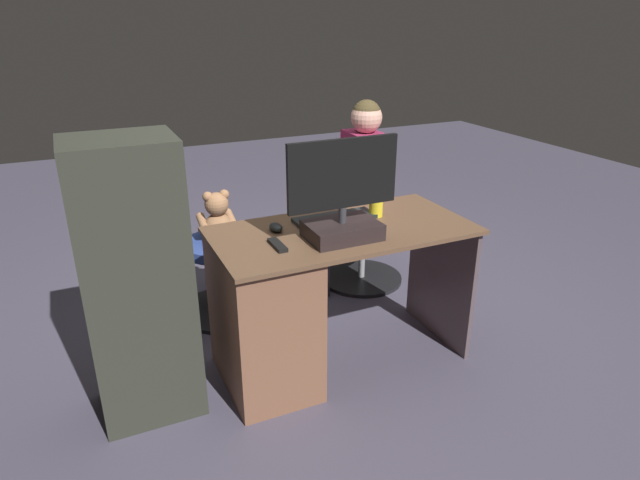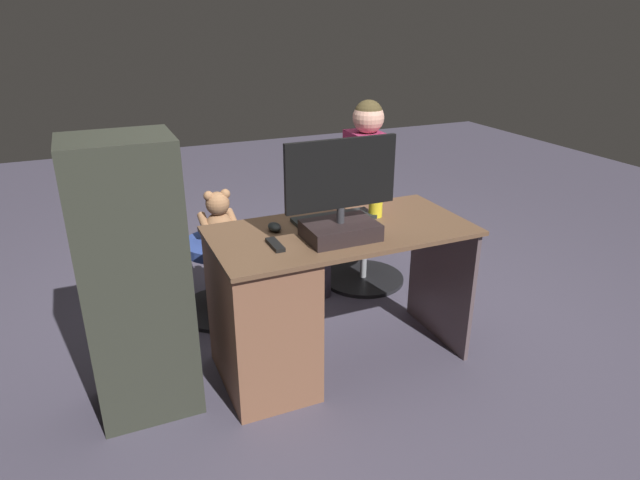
{
  "view_description": "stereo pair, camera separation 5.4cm",
  "coord_description": "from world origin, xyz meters",
  "px_view_note": "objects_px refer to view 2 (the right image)",
  "views": [
    {
      "loc": [
        1.13,
        2.58,
        1.72
      ],
      "look_at": [
        -0.04,
        0.04,
        0.55
      ],
      "focal_mm": 30.74,
      "sensor_mm": 36.0,
      "label": 1
    },
    {
      "loc": [
        1.08,
        2.6,
        1.72
      ],
      "look_at": [
        -0.04,
        0.04,
        0.55
      ],
      "focal_mm": 30.74,
      "sensor_mm": 36.0,
      "label": 2
    }
  ],
  "objects_px": {
    "teddy_bear": "(218,217)",
    "cup": "(375,208)",
    "monitor": "(341,206)",
    "visitor_chair": "(364,245)",
    "office_chair_teddy": "(223,272)",
    "person": "(356,180)",
    "desk": "(279,306)",
    "tv_remote": "(275,245)",
    "keyboard": "(334,218)",
    "computer_mouse": "(275,227)"
  },
  "relations": [
    {
      "from": "teddy_bear",
      "to": "cup",
      "type": "bearing_deg",
      "value": 134.4
    },
    {
      "from": "monitor",
      "to": "visitor_chair",
      "type": "relative_size",
      "value": 0.95
    },
    {
      "from": "monitor",
      "to": "office_chair_teddy",
      "type": "bearing_deg",
      "value": -66.56
    },
    {
      "from": "monitor",
      "to": "person",
      "type": "height_order",
      "value": "person"
    },
    {
      "from": "desk",
      "to": "visitor_chair",
      "type": "relative_size",
      "value": 2.28
    },
    {
      "from": "tv_remote",
      "to": "teddy_bear",
      "type": "bearing_deg",
      "value": -86.39
    },
    {
      "from": "visitor_chair",
      "to": "keyboard",
      "type": "bearing_deg",
      "value": 50.79
    },
    {
      "from": "computer_mouse",
      "to": "tv_remote",
      "type": "distance_m",
      "value": 0.2
    },
    {
      "from": "cup",
      "to": "teddy_bear",
      "type": "height_order",
      "value": "cup"
    },
    {
      "from": "cup",
      "to": "keyboard",
      "type": "bearing_deg",
      "value": -9.26
    },
    {
      "from": "computer_mouse",
      "to": "cup",
      "type": "bearing_deg",
      "value": 177.97
    },
    {
      "from": "cup",
      "to": "tv_remote",
      "type": "height_order",
      "value": "cup"
    },
    {
      "from": "monitor",
      "to": "visitor_chair",
      "type": "xyz_separation_m",
      "value": [
        -0.61,
        -0.88,
        -0.64
      ]
    },
    {
      "from": "visitor_chair",
      "to": "cup",
      "type": "bearing_deg",
      "value": 65.32
    },
    {
      "from": "monitor",
      "to": "person",
      "type": "relative_size",
      "value": 0.43
    },
    {
      "from": "teddy_bear",
      "to": "visitor_chair",
      "type": "height_order",
      "value": "teddy_bear"
    },
    {
      "from": "person",
      "to": "teddy_bear",
      "type": "bearing_deg",
      "value": 0.89
    },
    {
      "from": "desk",
      "to": "office_chair_teddy",
      "type": "relative_size",
      "value": 2.27
    },
    {
      "from": "cup",
      "to": "desk",
      "type": "bearing_deg",
      "value": 8.97
    },
    {
      "from": "computer_mouse",
      "to": "cup",
      "type": "distance_m",
      "value": 0.54
    },
    {
      "from": "keyboard",
      "to": "office_chair_teddy",
      "type": "distance_m",
      "value": 0.92
    },
    {
      "from": "keyboard",
      "to": "teddy_bear",
      "type": "distance_m",
      "value": 0.79
    },
    {
      "from": "cup",
      "to": "office_chair_teddy",
      "type": "distance_m",
      "value": 1.08
    },
    {
      "from": "monitor",
      "to": "tv_remote",
      "type": "bearing_deg",
      "value": -4.33
    },
    {
      "from": "computer_mouse",
      "to": "cup",
      "type": "relative_size",
      "value": 1.04
    },
    {
      "from": "office_chair_teddy",
      "to": "visitor_chair",
      "type": "height_order",
      "value": "same"
    },
    {
      "from": "teddy_bear",
      "to": "tv_remote",
      "type": "bearing_deg",
      "value": 94.18
    },
    {
      "from": "tv_remote",
      "to": "person",
      "type": "bearing_deg",
      "value": -135.04
    },
    {
      "from": "tv_remote",
      "to": "monitor",
      "type": "bearing_deg",
      "value": 175.11
    },
    {
      "from": "desk",
      "to": "monitor",
      "type": "xyz_separation_m",
      "value": [
        -0.28,
        0.1,
        0.51
      ]
    },
    {
      "from": "desk",
      "to": "person",
      "type": "relative_size",
      "value": 1.03
    },
    {
      "from": "cup",
      "to": "computer_mouse",
      "type": "bearing_deg",
      "value": -2.03
    },
    {
      "from": "keyboard",
      "to": "desk",
      "type": "bearing_deg",
      "value": 19.69
    },
    {
      "from": "keyboard",
      "to": "computer_mouse",
      "type": "distance_m",
      "value": 0.32
    },
    {
      "from": "computer_mouse",
      "to": "teddy_bear",
      "type": "bearing_deg",
      "value": -79.34
    },
    {
      "from": "computer_mouse",
      "to": "person",
      "type": "height_order",
      "value": "person"
    },
    {
      "from": "monitor",
      "to": "visitor_chair",
      "type": "distance_m",
      "value": 1.25
    },
    {
      "from": "tv_remote",
      "to": "visitor_chair",
      "type": "xyz_separation_m",
      "value": [
        -0.92,
        -0.86,
        -0.5
      ]
    },
    {
      "from": "computer_mouse",
      "to": "office_chair_teddy",
      "type": "relative_size",
      "value": 0.17
    },
    {
      "from": "person",
      "to": "cup",
      "type": "bearing_deg",
      "value": 70.68
    },
    {
      "from": "desk",
      "to": "visitor_chair",
      "type": "xyz_separation_m",
      "value": [
        -0.89,
        -0.78,
        -0.14
      ]
    },
    {
      "from": "cup",
      "to": "teddy_bear",
      "type": "distance_m",
      "value": 0.97
    },
    {
      "from": "keyboard",
      "to": "tv_remote",
      "type": "relative_size",
      "value": 2.8
    },
    {
      "from": "cup",
      "to": "visitor_chair",
      "type": "height_order",
      "value": "cup"
    },
    {
      "from": "keyboard",
      "to": "tv_remote",
      "type": "xyz_separation_m",
      "value": [
        0.38,
        0.2,
        -0.0
      ]
    },
    {
      "from": "desk",
      "to": "cup",
      "type": "relative_size",
      "value": 13.79
    },
    {
      "from": "computer_mouse",
      "to": "person",
      "type": "xyz_separation_m",
      "value": [
        -0.78,
        -0.67,
        -0.04
      ]
    },
    {
      "from": "desk",
      "to": "monitor",
      "type": "height_order",
      "value": "monitor"
    },
    {
      "from": "desk",
      "to": "computer_mouse",
      "type": "bearing_deg",
      "value": -104.73
    },
    {
      "from": "monitor",
      "to": "office_chair_teddy",
      "type": "height_order",
      "value": "monitor"
    }
  ]
}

